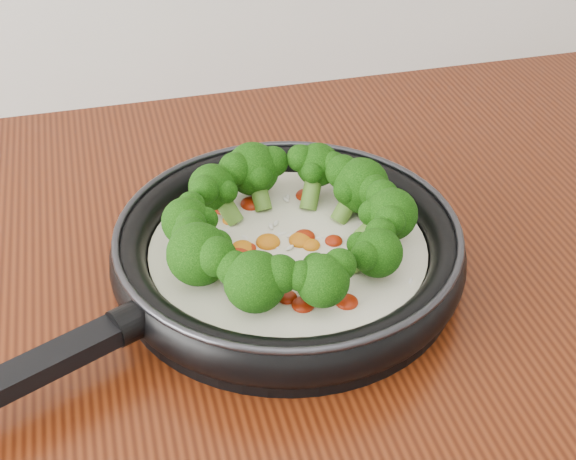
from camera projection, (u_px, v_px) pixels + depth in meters
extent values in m
cylinder|color=black|center=(288.00, 269.00, 0.73)|extent=(0.39, 0.39, 0.01)
torus|color=black|center=(288.00, 249.00, 0.71)|extent=(0.42, 0.42, 0.03)
torus|color=#2D2D33|center=(288.00, 230.00, 0.70)|extent=(0.40, 0.40, 0.01)
cube|color=black|center=(33.00, 370.00, 0.59)|extent=(0.18, 0.10, 0.02)
cylinder|color=black|center=(131.00, 322.00, 0.63)|extent=(0.04, 0.04, 0.03)
cylinder|color=white|center=(288.00, 255.00, 0.72)|extent=(0.33, 0.33, 0.02)
ellipsoid|color=#981D07|center=(305.00, 195.00, 0.77)|extent=(0.02, 0.02, 0.01)
ellipsoid|color=#981D07|center=(387.00, 260.00, 0.69)|extent=(0.02, 0.02, 0.01)
ellipsoid|color=orange|center=(262.00, 267.00, 0.68)|extent=(0.03, 0.03, 0.01)
ellipsoid|color=#981D07|center=(251.00, 204.00, 0.76)|extent=(0.03, 0.03, 0.01)
ellipsoid|color=#981D07|center=(287.00, 297.00, 0.65)|extent=(0.02, 0.02, 0.01)
ellipsoid|color=orange|center=(242.00, 248.00, 0.70)|extent=(0.02, 0.02, 0.01)
ellipsoid|color=#981D07|center=(303.00, 305.00, 0.64)|extent=(0.02, 0.02, 0.01)
ellipsoid|color=#981D07|center=(249.00, 248.00, 0.70)|extent=(0.02, 0.02, 0.01)
ellipsoid|color=orange|center=(241.00, 292.00, 0.66)|extent=(0.02, 0.02, 0.01)
ellipsoid|color=#981D07|center=(223.00, 210.00, 0.75)|extent=(0.02, 0.02, 0.01)
ellipsoid|color=#981D07|center=(240.00, 252.00, 0.70)|extent=(0.02, 0.02, 0.01)
ellipsoid|color=orange|center=(300.00, 240.00, 0.71)|extent=(0.03, 0.03, 0.01)
ellipsoid|color=#981D07|center=(347.00, 302.00, 0.65)|extent=(0.02, 0.02, 0.01)
ellipsoid|color=#981D07|center=(258.00, 187.00, 0.78)|extent=(0.03, 0.03, 0.01)
ellipsoid|color=orange|center=(311.00, 245.00, 0.71)|extent=(0.02, 0.02, 0.01)
ellipsoid|color=#981D07|center=(380.00, 270.00, 0.68)|extent=(0.02, 0.02, 0.01)
ellipsoid|color=#981D07|center=(220.00, 205.00, 0.76)|extent=(0.03, 0.03, 0.01)
ellipsoid|color=orange|center=(230.00, 220.00, 0.74)|extent=(0.02, 0.02, 0.01)
ellipsoid|color=#981D07|center=(242.00, 284.00, 0.67)|extent=(0.03, 0.03, 0.01)
ellipsoid|color=#981D07|center=(304.00, 237.00, 0.72)|extent=(0.02, 0.02, 0.01)
ellipsoid|color=orange|center=(268.00, 242.00, 0.71)|extent=(0.03, 0.03, 0.01)
ellipsoid|color=#981D07|center=(334.00, 241.00, 0.71)|extent=(0.02, 0.02, 0.01)
ellipsoid|color=#981D07|center=(267.00, 261.00, 0.69)|extent=(0.02, 0.02, 0.01)
ellipsoid|color=white|center=(276.00, 247.00, 0.71)|extent=(0.01, 0.01, 0.00)
ellipsoid|color=white|center=(290.00, 235.00, 0.72)|extent=(0.01, 0.01, 0.00)
ellipsoid|color=white|center=(318.00, 239.00, 0.72)|extent=(0.01, 0.00, 0.00)
ellipsoid|color=white|center=(282.00, 234.00, 0.72)|extent=(0.01, 0.01, 0.00)
ellipsoid|color=white|center=(306.00, 286.00, 0.66)|extent=(0.01, 0.01, 0.00)
ellipsoid|color=white|center=(273.00, 237.00, 0.72)|extent=(0.01, 0.01, 0.00)
ellipsoid|color=white|center=(383.00, 228.00, 0.73)|extent=(0.01, 0.01, 0.00)
ellipsoid|color=white|center=(288.00, 292.00, 0.66)|extent=(0.01, 0.01, 0.00)
ellipsoid|color=white|center=(380.00, 257.00, 0.69)|extent=(0.01, 0.01, 0.00)
ellipsoid|color=white|center=(306.00, 264.00, 0.68)|extent=(0.01, 0.01, 0.00)
ellipsoid|color=white|center=(290.00, 248.00, 0.70)|extent=(0.01, 0.01, 0.00)
ellipsoid|color=white|center=(238.00, 223.00, 0.74)|extent=(0.01, 0.01, 0.00)
ellipsoid|color=white|center=(308.00, 233.00, 0.73)|extent=(0.01, 0.01, 0.00)
ellipsoid|color=white|center=(245.00, 238.00, 0.72)|extent=(0.01, 0.01, 0.00)
ellipsoid|color=white|center=(277.00, 282.00, 0.67)|extent=(0.01, 0.00, 0.00)
ellipsoid|color=white|center=(225.00, 231.00, 0.73)|extent=(0.01, 0.01, 0.00)
ellipsoid|color=white|center=(288.00, 197.00, 0.77)|extent=(0.01, 0.01, 0.00)
ellipsoid|color=white|center=(250.00, 279.00, 0.67)|extent=(0.01, 0.01, 0.00)
ellipsoid|color=white|center=(410.00, 281.00, 0.67)|extent=(0.01, 0.01, 0.00)
ellipsoid|color=white|center=(286.00, 200.00, 0.77)|extent=(0.01, 0.01, 0.00)
ellipsoid|color=white|center=(271.00, 226.00, 0.73)|extent=(0.00, 0.01, 0.00)
ellipsoid|color=white|center=(281.00, 271.00, 0.68)|extent=(0.01, 0.00, 0.00)
ellipsoid|color=white|center=(276.00, 223.00, 0.73)|extent=(0.01, 0.01, 0.00)
ellipsoid|color=white|center=(360.00, 205.00, 0.76)|extent=(0.01, 0.01, 0.00)
cylinder|color=olive|center=(346.00, 206.00, 0.74)|extent=(0.04, 0.03, 0.03)
sphere|color=black|center=(361.00, 185.00, 0.74)|extent=(0.07, 0.07, 0.05)
sphere|color=black|center=(343.00, 172.00, 0.74)|extent=(0.04, 0.04, 0.03)
sphere|color=black|center=(373.00, 191.00, 0.72)|extent=(0.04, 0.04, 0.03)
sphere|color=black|center=(347.00, 190.00, 0.73)|extent=(0.03, 0.03, 0.03)
cylinder|color=olive|center=(312.00, 191.00, 0.76)|extent=(0.03, 0.04, 0.04)
sphere|color=black|center=(318.00, 165.00, 0.76)|extent=(0.06, 0.06, 0.04)
sphere|color=black|center=(300.00, 158.00, 0.75)|extent=(0.03, 0.03, 0.03)
sphere|color=black|center=(333.00, 164.00, 0.75)|extent=(0.03, 0.03, 0.02)
sphere|color=black|center=(312.00, 172.00, 0.75)|extent=(0.03, 0.03, 0.02)
cylinder|color=olive|center=(260.00, 193.00, 0.75)|extent=(0.02, 0.04, 0.04)
sphere|color=black|center=(253.00, 169.00, 0.76)|extent=(0.07, 0.07, 0.05)
sphere|color=black|center=(235.00, 169.00, 0.74)|extent=(0.04, 0.04, 0.03)
sphere|color=black|center=(273.00, 162.00, 0.76)|extent=(0.04, 0.04, 0.03)
sphere|color=black|center=(259.00, 176.00, 0.74)|extent=(0.03, 0.03, 0.03)
cylinder|color=olive|center=(227.00, 208.00, 0.74)|extent=(0.03, 0.04, 0.03)
sphere|color=black|center=(212.00, 187.00, 0.73)|extent=(0.06, 0.06, 0.04)
sphere|color=black|center=(204.00, 190.00, 0.72)|extent=(0.04, 0.04, 0.03)
sphere|color=black|center=(226.00, 176.00, 0.74)|extent=(0.03, 0.03, 0.03)
sphere|color=black|center=(226.00, 192.00, 0.73)|extent=(0.03, 0.03, 0.02)
cylinder|color=olive|center=(208.00, 236.00, 0.70)|extent=(0.04, 0.02, 0.04)
sphere|color=black|center=(186.00, 222.00, 0.69)|extent=(0.06, 0.06, 0.04)
sphere|color=black|center=(191.00, 225.00, 0.67)|extent=(0.04, 0.04, 0.03)
sphere|color=black|center=(191.00, 206.00, 0.70)|extent=(0.03, 0.03, 0.02)
sphere|color=black|center=(206.00, 219.00, 0.69)|extent=(0.03, 0.03, 0.02)
cylinder|color=olive|center=(219.00, 262.00, 0.67)|extent=(0.04, 0.03, 0.04)
sphere|color=black|center=(198.00, 254.00, 0.65)|extent=(0.07, 0.07, 0.05)
sphere|color=black|center=(216.00, 257.00, 0.64)|extent=(0.04, 0.04, 0.03)
sphere|color=black|center=(190.00, 235.00, 0.66)|extent=(0.04, 0.04, 0.03)
sphere|color=black|center=(217.00, 245.00, 0.66)|extent=(0.03, 0.03, 0.03)
cylinder|color=olive|center=(263.00, 284.00, 0.65)|extent=(0.03, 0.04, 0.03)
sphere|color=black|center=(255.00, 282.00, 0.63)|extent=(0.07, 0.07, 0.05)
sphere|color=black|center=(280.00, 274.00, 0.62)|extent=(0.04, 0.04, 0.03)
sphere|color=black|center=(234.00, 269.00, 0.63)|extent=(0.04, 0.04, 0.03)
sphere|color=black|center=(262.00, 267.00, 0.64)|extent=(0.03, 0.03, 0.02)
cylinder|color=olive|center=(314.00, 283.00, 0.65)|extent=(0.02, 0.04, 0.04)
sphere|color=black|center=(323.00, 281.00, 0.62)|extent=(0.06, 0.06, 0.04)
sphere|color=black|center=(340.00, 265.00, 0.63)|extent=(0.04, 0.04, 0.03)
sphere|color=black|center=(302.00, 276.00, 0.62)|extent=(0.03, 0.03, 0.02)
sphere|color=black|center=(315.00, 266.00, 0.64)|extent=(0.03, 0.03, 0.02)
cylinder|color=olive|center=(358.00, 261.00, 0.67)|extent=(0.03, 0.03, 0.03)
sphere|color=black|center=(378.00, 253.00, 0.66)|extent=(0.06, 0.06, 0.04)
sphere|color=black|center=(380.00, 233.00, 0.67)|extent=(0.03, 0.03, 0.03)
sphere|color=black|center=(365.00, 256.00, 0.64)|extent=(0.03, 0.03, 0.02)
sphere|color=black|center=(359.00, 244.00, 0.66)|extent=(0.03, 0.03, 0.02)
cylinder|color=olive|center=(368.00, 231.00, 0.70)|extent=(0.04, 0.02, 0.04)
sphere|color=black|center=(391.00, 214.00, 0.69)|extent=(0.06, 0.06, 0.05)
sphere|color=black|center=(382.00, 196.00, 0.70)|extent=(0.04, 0.04, 0.03)
sphere|color=black|center=(390.00, 220.00, 0.68)|extent=(0.04, 0.04, 0.03)
sphere|color=black|center=(371.00, 213.00, 0.69)|extent=(0.03, 0.03, 0.02)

